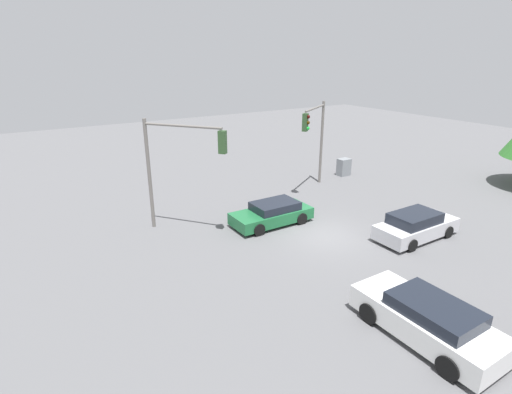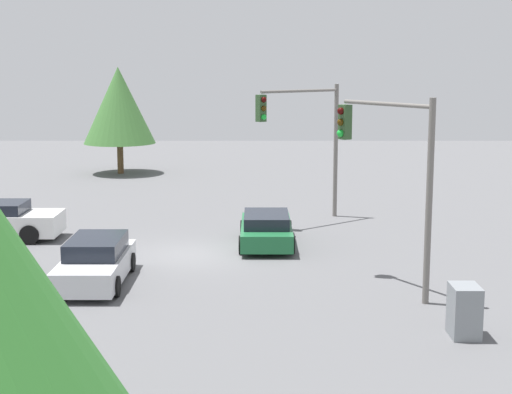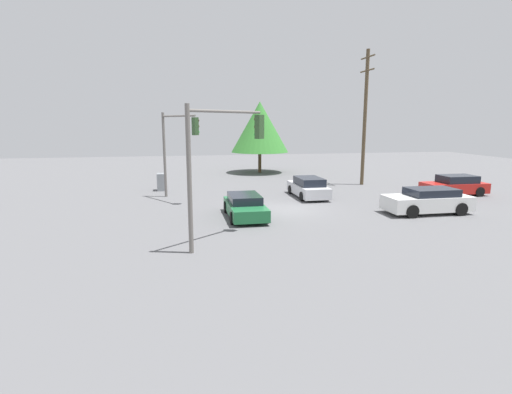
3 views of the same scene
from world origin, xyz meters
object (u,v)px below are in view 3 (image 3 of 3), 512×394
sedan_green (245,206)px  traffic_signal_main (177,140)px  sedan_white (428,201)px  sedan_silver (308,188)px  traffic_signal_cross (222,149)px  sedan_red (455,186)px  electrical_cabinet (162,182)px

sedan_green → traffic_signal_main: size_ratio=0.77×
sedan_white → sedan_silver: bearing=39.6°
traffic_signal_cross → sedan_silver: bearing=15.4°
sedan_white → traffic_signal_main: bearing=63.8°
sedan_red → traffic_signal_cross: 19.17m
sedan_silver → sedan_red: 10.32m
sedan_white → sedan_red: 7.12m
sedan_green → sedan_silver: 7.16m
electrical_cabinet → sedan_green: bearing=-154.1°
sedan_silver → traffic_signal_main: size_ratio=0.78×
sedan_red → electrical_cabinet: bearing=73.7°
sedan_green → traffic_signal_cross: traffic_signal_cross is taller
sedan_green → traffic_signal_main: bearing=-58.6°
traffic_signal_main → traffic_signal_cross: traffic_signal_cross is taller
traffic_signal_main → electrical_cabinet: bearing=164.7°
sedan_white → traffic_signal_cross: 12.65m
sedan_silver → sedan_white: size_ratio=0.94×
sedan_green → traffic_signal_cross: 5.74m
sedan_silver → traffic_signal_cross: traffic_signal_cross is taller
sedan_green → electrical_cabinet: bearing=-64.1°
sedan_red → electrical_cabinet: size_ratio=3.38×
sedan_green → sedan_red: bearing=-166.4°
sedan_green → sedan_white: size_ratio=0.92×
sedan_green → traffic_signal_cross: size_ratio=0.77×
sedan_silver → electrical_cabinet: sedan_silver is taller
sedan_silver → sedan_white: bearing=-50.4°
traffic_signal_main → electrical_cabinet: 5.27m
sedan_silver → sedan_red: bearing=-6.8°
sedan_green → traffic_signal_main: 7.39m
sedan_silver → traffic_signal_cross: size_ratio=0.78×
sedan_green → electrical_cabinet: electrical_cabinet is taller
sedan_green → sedan_red: (3.74, -15.41, 0.08)m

